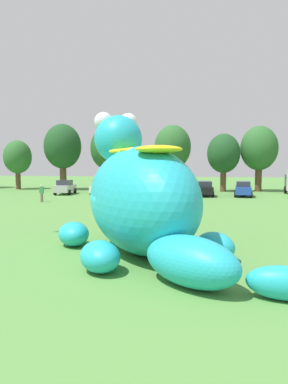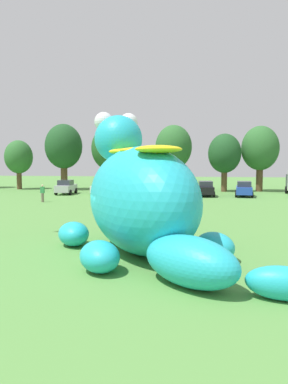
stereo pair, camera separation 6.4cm
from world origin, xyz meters
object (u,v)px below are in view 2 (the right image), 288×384
car_green (171,188)px  spectator_by_cars (131,190)px  spectator_wandering (105,214)px  car_blue (244,189)px  car_yellow (138,188)px  giant_inflatable_creature (141,198)px  spectator_near_inflatable (106,192)px  car_silver (66,187)px  car_black (205,189)px  spectator_mid_field (42,193)px  car_white (103,187)px

car_green → spectator_by_cars: (-4.10, -3.63, -0.01)m
spectator_wandering → spectator_by_cars: bearing=95.1°
car_green → car_blue: bearing=-1.1°
car_yellow → car_blue: 12.09m
giant_inflatable_creature → spectator_by_cars: (-4.60, 23.55, -1.52)m
spectator_by_cars → spectator_wandering: 18.12m
car_blue → spectator_near_inflatable: 15.65m
spectator_by_cars → spectator_wandering: (1.62, -18.05, 0.00)m
car_silver → car_black: same height
giant_inflatable_creature → car_yellow: bearing=99.3°
car_silver → spectator_wandering: size_ratio=2.45×
car_black → spectator_mid_field: (-15.83, -8.42, -0.01)m
giant_inflatable_creature → spectator_wandering: bearing=118.5°
car_silver → spectator_near_inflatable: 8.98m
car_white → spectator_by_cars: (4.14, -3.82, -0.01)m
spectator_wandering → giant_inflatable_creature: bearing=-61.5°
giant_inflatable_creature → car_green: giant_inflatable_creature is taller
car_silver → car_yellow: 8.81m
car_white → car_black: (12.11, -0.50, 0.00)m
car_black → spectator_by_cars: car_black is taller
car_black → car_yellow: bearing=179.4°
car_silver → car_blue: same height
spectator_mid_field → spectator_wandering: same height
car_green → spectator_by_cars: 5.48m
car_white → spectator_mid_field: 9.67m
car_black → car_blue: size_ratio=0.98×
car_green → spectator_by_cars: car_green is taller
giant_inflatable_creature → car_blue: giant_inflatable_creature is taller
spectator_near_inflatable → spectator_by_cars: 3.37m
car_yellow → car_black: size_ratio=0.98×
spectator_by_cars → spectator_wandering: bearing=-84.9°
car_yellow → car_black: bearing=-0.6°
car_blue → spectator_wandering: (-10.66, -21.52, -0.01)m
giant_inflatable_creature → spectator_near_inflatable: (-6.75, 20.95, -1.52)m
car_blue → spectator_mid_field: (-20.14, -8.57, -0.01)m
spectator_near_inflatable → car_blue: bearing=22.8°
spectator_mid_field → spectator_wandering: size_ratio=1.00×
car_green → spectator_mid_field: bearing=-143.9°
car_black → spectator_near_inflatable: car_black is taller
spectator_wandering → car_yellow: bearing=93.8°
car_yellow → spectator_mid_field: size_ratio=2.41×
car_black → car_blue: same height
car_green → car_black: size_ratio=0.99×
car_yellow → car_blue: bearing=0.3°
car_blue → spectator_by_cars: (-12.27, -3.47, -0.01)m
car_black → car_green: bearing=175.4°
car_blue → spectator_near_inflatable: (-14.42, -6.08, -0.01)m
spectator_mid_field → car_black: bearing=28.0°
giant_inflatable_creature → spectator_wandering: 6.44m
car_white → spectator_near_inflatable: size_ratio=2.48×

